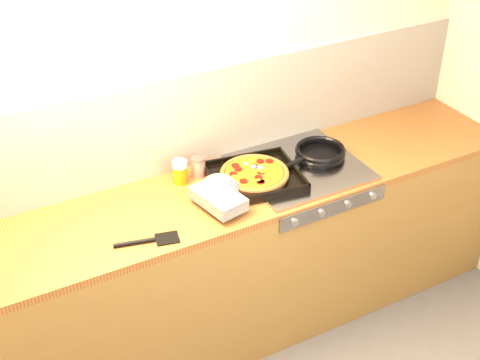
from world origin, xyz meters
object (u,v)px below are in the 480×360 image
frying_pan (319,152)px  juice_glass (180,172)px  pizza_on_tray (244,180)px  tomato_can (198,167)px

frying_pan → juice_glass: juice_glass is taller
juice_glass → frying_pan: bearing=-10.9°
pizza_on_tray → tomato_can: 0.25m
pizza_on_tray → frying_pan: size_ratio=1.32×
frying_pan → tomato_can: bearing=165.9°
tomato_can → juice_glass: juice_glass is taller
tomato_can → pizza_on_tray: bearing=-54.9°
pizza_on_tray → frying_pan: (0.47, 0.05, -0.01)m
frying_pan → juice_glass: bearing=169.1°
pizza_on_tray → tomato_can: bearing=125.1°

